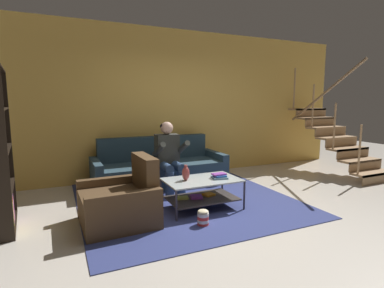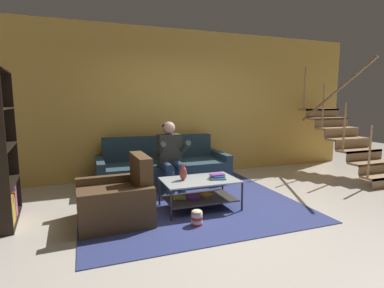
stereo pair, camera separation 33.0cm
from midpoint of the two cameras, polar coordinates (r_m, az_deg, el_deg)
name	(u,v)px [view 1 (the left image)]	position (r m, az deg, el deg)	size (l,w,h in m)	color
ground	(231,215)	(4.10, 5.05, -13.37)	(16.80, 16.80, 0.00)	beige
back_partition	(167,104)	(6.07, -6.34, 7.61)	(8.40, 0.12, 2.90)	gold
staircase_run	(336,136)	(6.85, 24.57, 1.47)	(0.90, 1.98, 2.26)	tan
couch	(159,169)	(5.52, -7.95, -4.74)	(2.35, 0.90, 0.85)	#283F4C
person_seated_center	(169,155)	(4.95, -6.27, -2.02)	(0.50, 0.58, 1.17)	navy
coffee_table	(201,189)	(4.24, -0.43, -8.63)	(1.04, 0.63, 0.42)	#B2BEBE
area_rug	(181,196)	(4.83, -4.11, -9.92)	(3.09, 3.41, 0.01)	navy
vase	(186,173)	(4.13, -3.50, -5.58)	(0.10, 0.10, 0.21)	brown
book_stack	(219,176)	(4.25, 3.03, -6.16)	(0.24, 0.22, 0.07)	#6A8FA9
armchair	(121,202)	(3.90, -15.75, -10.68)	(0.89, 0.90, 0.83)	#503922
popcorn_tub	(203,218)	(3.74, -0.48, -13.86)	(0.14, 0.14, 0.20)	red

